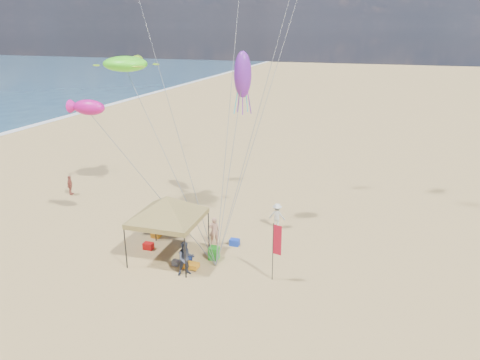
# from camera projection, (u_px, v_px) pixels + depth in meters

# --- Properties ---
(ground) EXTENTS (280.00, 280.00, 0.00)m
(ground) POSITION_uv_depth(u_px,v_px,m) (222.00, 272.00, 23.09)
(ground) COLOR tan
(ground) RESTS_ON ground
(canopy_tent) EXTENTS (6.66, 6.66, 4.11)m
(canopy_tent) POSITION_uv_depth(u_px,v_px,m) (167.00, 199.00, 23.47)
(canopy_tent) COLOR black
(canopy_tent) RESTS_ON ground
(feather_flag) EXTENTS (0.46, 0.14, 3.05)m
(feather_flag) POSITION_uv_depth(u_px,v_px,m) (276.00, 243.00, 21.69)
(feather_flag) COLOR black
(feather_flag) RESTS_ON ground
(cooler_red) EXTENTS (0.54, 0.38, 0.38)m
(cooler_red) POSITION_uv_depth(u_px,v_px,m) (148.00, 246.00, 25.44)
(cooler_red) COLOR red
(cooler_red) RESTS_ON ground
(cooler_blue) EXTENTS (0.54, 0.38, 0.38)m
(cooler_blue) POSITION_uv_depth(u_px,v_px,m) (235.00, 242.00, 25.88)
(cooler_blue) COLOR #1638B7
(cooler_blue) RESTS_ON ground
(bag_navy) EXTENTS (0.69, 0.54, 0.36)m
(bag_navy) POSITION_uv_depth(u_px,v_px,m) (186.00, 259.00, 24.04)
(bag_navy) COLOR #0D183C
(bag_navy) RESTS_ON ground
(bag_orange) EXTENTS (0.54, 0.69, 0.36)m
(bag_orange) POSITION_uv_depth(u_px,v_px,m) (175.00, 227.00, 27.93)
(bag_orange) COLOR red
(bag_orange) RESTS_ON ground
(chair_green) EXTENTS (0.50, 0.50, 0.70)m
(chair_green) POSITION_uv_depth(u_px,v_px,m) (214.00, 253.00, 24.31)
(chair_green) COLOR #1E951B
(chair_green) RESTS_ON ground
(chair_yellow) EXTENTS (0.50, 0.50, 0.70)m
(chair_yellow) POSITION_uv_depth(u_px,v_px,m) (156.00, 232.00, 26.85)
(chair_yellow) COLOR orange
(chair_yellow) RESTS_ON ground
(crate_grey) EXTENTS (0.34, 0.30, 0.28)m
(crate_grey) POSITION_uv_depth(u_px,v_px,m) (176.00, 263.00, 23.76)
(crate_grey) COLOR slate
(crate_grey) RESTS_ON ground
(beach_cart) EXTENTS (0.90, 0.50, 0.24)m
(beach_cart) POSITION_uv_depth(u_px,v_px,m) (190.00, 265.00, 23.38)
(beach_cart) COLOR orange
(beach_cart) RESTS_ON ground
(person_near_a) EXTENTS (0.71, 0.60, 1.64)m
(person_near_a) POSITION_uv_depth(u_px,v_px,m) (214.00, 231.00, 25.87)
(person_near_a) COLOR tan
(person_near_a) RESTS_ON ground
(person_near_b) EXTENTS (1.11, 1.08, 1.81)m
(person_near_b) POSITION_uv_depth(u_px,v_px,m) (186.00, 258.00, 22.61)
(person_near_b) COLOR #343947
(person_near_b) RESTS_ON ground
(person_near_c) EXTENTS (1.04, 0.63, 1.57)m
(person_near_c) POSITION_uv_depth(u_px,v_px,m) (277.00, 216.00, 28.03)
(person_near_c) COLOR silver
(person_near_c) RESTS_ON ground
(person_far_a) EXTENTS (0.62, 0.93, 1.46)m
(person_far_a) POSITION_uv_depth(u_px,v_px,m) (70.00, 185.00, 33.50)
(person_far_a) COLOR #9F4B3D
(person_far_a) RESTS_ON ground
(turtle_kite) EXTENTS (3.50, 3.06, 1.00)m
(turtle_kite) POSITION_uv_depth(u_px,v_px,m) (125.00, 64.00, 29.51)
(turtle_kite) COLOR #4FFF21
(turtle_kite) RESTS_ON ground
(fish_kite) EXTENTS (1.93, 1.04, 0.84)m
(fish_kite) POSITION_uv_depth(u_px,v_px,m) (89.00, 107.00, 24.37)
(fish_kite) COLOR #CE0F84
(fish_kite) RESTS_ON ground
(squid_kite) EXTENTS (1.19, 1.19, 2.72)m
(squid_kite) POSITION_uv_depth(u_px,v_px,m) (243.00, 75.00, 26.77)
(squid_kite) COLOR purple
(squid_kite) RESTS_ON ground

